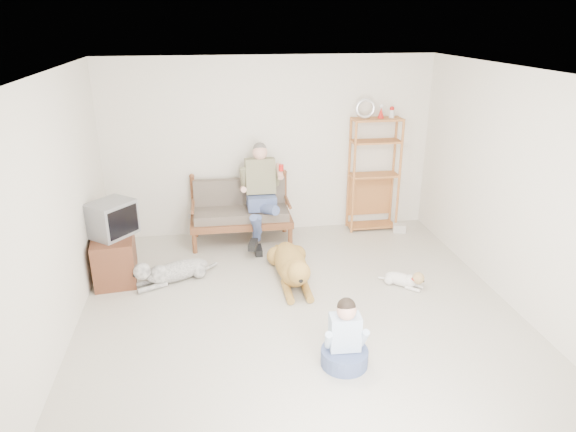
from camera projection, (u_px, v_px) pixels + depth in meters
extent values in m
plane|color=silver|center=(303.00, 322.00, 5.77)|extent=(5.50, 5.50, 0.00)
plane|color=white|center=(306.00, 74.00, 4.79)|extent=(5.50, 5.50, 0.00)
plane|color=silver|center=(271.00, 147.00, 7.81)|extent=(5.00, 0.00, 5.00)
plane|color=silver|center=(400.00, 386.00, 2.75)|extent=(5.00, 0.00, 5.00)
plane|color=silver|center=(48.00, 224.00, 4.91)|extent=(0.00, 5.50, 5.50)
plane|color=silver|center=(527.00, 197.00, 5.65)|extent=(0.00, 5.50, 5.50)
cube|color=brown|center=(241.00, 220.00, 7.70)|extent=(1.51, 0.72, 0.10)
cube|color=brown|center=(241.00, 213.00, 7.66)|extent=(1.39, 0.62, 0.13)
cube|color=brown|center=(239.00, 193.00, 7.80)|extent=(1.38, 0.14, 0.45)
cylinder|color=brown|center=(239.00, 179.00, 7.78)|extent=(1.40, 0.07, 0.05)
cylinder|color=brown|center=(195.00, 243.00, 7.40)|extent=(0.07, 0.07, 0.30)
cylinder|color=brown|center=(194.00, 208.00, 7.83)|extent=(0.07, 0.07, 0.95)
cylinder|color=brown|center=(290.00, 237.00, 7.60)|extent=(0.07, 0.07, 0.30)
cylinder|color=brown|center=(284.00, 203.00, 8.04)|extent=(0.07, 0.07, 0.95)
cube|color=#495987|center=(261.00, 201.00, 7.59)|extent=(0.41, 0.39, 0.21)
cube|color=gray|center=(260.00, 176.00, 7.56)|extent=(0.43, 0.30, 0.54)
sphere|color=#D79D86|center=(260.00, 152.00, 7.40)|extent=(0.22, 0.22, 0.22)
sphere|color=#58534E|center=(260.00, 149.00, 7.40)|extent=(0.20, 0.20, 0.20)
cylinder|color=red|center=(281.00, 168.00, 7.33)|extent=(0.07, 0.07, 0.09)
cube|color=#B77139|center=(377.00, 119.00, 7.71)|extent=(0.75, 0.31, 0.03)
torus|color=silver|center=(365.00, 109.00, 7.62)|extent=(0.31, 0.05, 0.31)
cone|color=red|center=(381.00, 113.00, 7.68)|extent=(0.10, 0.10, 0.16)
cylinder|color=#B77139|center=(354.00, 179.00, 7.84)|extent=(0.04, 0.04, 1.78)
cylinder|color=#B77139|center=(349.00, 174.00, 8.11)|extent=(0.04, 0.04, 1.78)
cylinder|color=#B77139|center=(399.00, 177.00, 7.95)|extent=(0.04, 0.04, 1.78)
cylinder|color=#B77139|center=(393.00, 171.00, 8.21)|extent=(0.04, 0.04, 1.78)
cube|color=white|center=(399.00, 228.00, 8.16)|extent=(0.23, 0.19, 0.12)
cube|color=brown|center=(115.00, 256.00, 6.67)|extent=(0.59, 0.95, 0.60)
cube|color=brown|center=(93.00, 264.00, 6.44)|extent=(0.06, 0.40, 0.50)
cube|color=brown|center=(99.00, 250.00, 6.84)|extent=(0.06, 0.40, 0.50)
cube|color=slate|center=(111.00, 219.00, 6.48)|extent=(0.67, 0.68, 0.45)
cube|color=black|center=(123.00, 222.00, 6.37)|extent=(0.31, 0.36, 0.36)
cube|color=silver|center=(192.00, 216.00, 7.99)|extent=(0.12, 0.02, 0.08)
ellipsoid|color=#AB7D3B|center=(290.00, 263.00, 6.75)|extent=(0.41, 1.13, 0.36)
sphere|color=#AB7D3B|center=(295.00, 273.00, 6.43)|extent=(0.36, 0.36, 0.36)
sphere|color=#AB7D3B|center=(299.00, 273.00, 6.11)|extent=(0.28, 0.28, 0.28)
ellipsoid|color=#AB7D3B|center=(301.00, 280.00, 6.00)|extent=(0.12, 0.20, 0.11)
cylinder|color=#AB7D3B|center=(284.00, 252.00, 7.31)|extent=(0.21, 0.44, 0.06)
ellipsoid|color=#AB7D3B|center=(290.00, 272.00, 6.12)|extent=(0.06, 0.09, 0.14)
ellipsoid|color=#AB7D3B|center=(307.00, 271.00, 6.15)|extent=(0.06, 0.09, 0.14)
ellipsoid|color=white|center=(178.00, 271.00, 6.65)|extent=(0.88, 0.61, 0.25)
sphere|color=white|center=(159.00, 275.00, 6.52)|extent=(0.25, 0.25, 0.25)
sphere|color=white|center=(142.00, 271.00, 6.37)|extent=(0.22, 0.22, 0.22)
ellipsoid|color=white|center=(134.00, 275.00, 6.32)|extent=(0.18, 0.15, 0.08)
cylinder|color=white|center=(208.00, 268.00, 6.90)|extent=(0.27, 0.27, 0.04)
ellipsoid|color=white|center=(142.00, 268.00, 6.44)|extent=(0.08, 0.07, 0.11)
ellipsoid|color=white|center=(146.00, 273.00, 6.32)|extent=(0.08, 0.07, 0.11)
ellipsoid|color=white|center=(400.00, 279.00, 6.53)|extent=(0.43, 0.42, 0.16)
sphere|color=white|center=(410.00, 281.00, 6.46)|extent=(0.16, 0.16, 0.16)
sphere|color=tan|center=(418.00, 278.00, 6.38)|extent=(0.15, 0.15, 0.15)
ellipsoid|color=tan|center=(423.00, 281.00, 6.35)|extent=(0.12, 0.12, 0.06)
cylinder|color=white|center=(385.00, 278.00, 6.66)|extent=(0.16, 0.09, 0.03)
cone|color=tan|center=(416.00, 276.00, 6.33)|extent=(0.04, 0.04, 0.05)
cone|color=tan|center=(419.00, 273.00, 6.42)|extent=(0.04, 0.04, 0.05)
torus|color=red|center=(417.00, 279.00, 6.40)|extent=(0.14, 0.14, 0.02)
cylinder|color=#495987|center=(344.00, 357.00, 5.03)|extent=(0.47, 0.47, 0.17)
cube|color=white|center=(345.00, 332.00, 4.95)|extent=(0.31, 0.21, 0.36)
sphere|color=#D79D86|center=(347.00, 310.00, 4.84)|extent=(0.19, 0.19, 0.19)
sphere|color=black|center=(346.00, 307.00, 4.84)|extent=(0.18, 0.18, 0.18)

